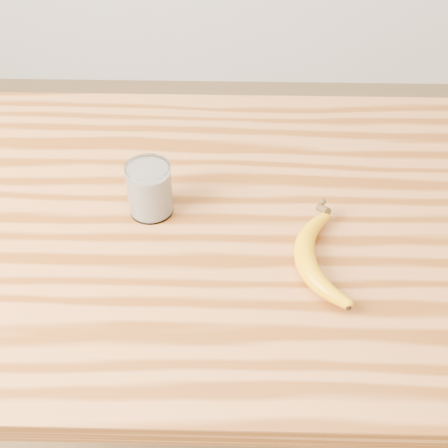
{
  "coord_description": "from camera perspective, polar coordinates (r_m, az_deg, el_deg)",
  "views": [
    {
      "loc": [
        0.12,
        -0.8,
        1.63
      ],
      "look_at": [
        0.1,
        -0.05,
        0.93
      ],
      "focal_mm": 50.0,
      "sensor_mm": 36.0,
      "label": 1
    }
  ],
  "objects": [
    {
      "name": "table",
      "position": [
        1.18,
        -4.74,
        -3.98
      ],
      "size": [
        1.2,
        0.8,
        0.9
      ],
      "color": "#AF6932",
      "rests_on": "ground"
    },
    {
      "name": "banana",
      "position": [
        1.0,
        7.35,
        -3.19
      ],
      "size": [
        0.13,
        0.29,
        0.03
      ],
      "primitive_type": null,
      "rotation": [
        0.0,
        0.0,
        0.08
      ],
      "color": "#E89C05",
      "rests_on": "table"
    },
    {
      "name": "smoothie_glass",
      "position": [
        1.07,
        -6.82,
        3.13
      ],
      "size": [
        0.08,
        0.08,
        0.1
      ],
      "color": "white",
      "rests_on": "table"
    }
  ]
}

